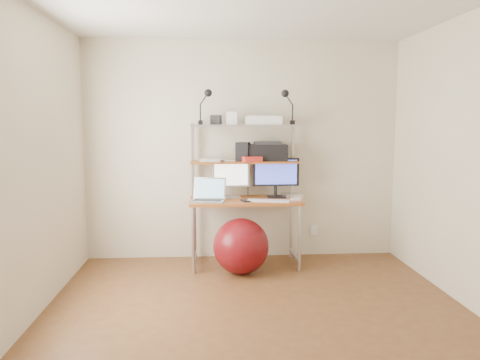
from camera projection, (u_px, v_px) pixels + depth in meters
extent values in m
plane|color=brown|center=(259.00, 319.00, 3.78)|extent=(3.60, 3.60, 0.00)
plane|color=beige|center=(243.00, 151.00, 5.41)|extent=(3.60, 0.00, 3.60)
plane|color=beige|center=(309.00, 206.00, 1.84)|extent=(3.60, 0.00, 3.60)
plane|color=beige|center=(21.00, 166.00, 3.50)|extent=(0.00, 3.60, 3.60)
cube|color=#AD6621|center=(245.00, 201.00, 5.11)|extent=(1.20, 0.60, 0.03)
cylinder|color=#A9A9AE|center=(193.00, 240.00, 4.87)|extent=(0.04, 0.04, 0.71)
cylinder|color=#A9A9AE|center=(195.00, 229.00, 5.38)|extent=(0.04, 0.04, 0.71)
cylinder|color=#A9A9AE|center=(300.00, 239.00, 4.94)|extent=(0.04, 0.04, 0.71)
cylinder|color=#A9A9AE|center=(291.00, 228.00, 5.46)|extent=(0.04, 0.04, 0.71)
cube|color=#A9A9AE|center=(193.00, 160.00, 5.28)|extent=(0.03, 0.04, 0.84)
cube|color=#A9A9AE|center=(293.00, 160.00, 5.36)|extent=(0.03, 0.04, 0.84)
cube|color=#AD6621|center=(244.00, 162.00, 5.19)|extent=(1.18, 0.34, 0.02)
cube|color=#A9A9AE|center=(244.00, 126.00, 5.14)|extent=(1.18, 0.34, 0.02)
cube|color=white|center=(314.00, 230.00, 5.57)|extent=(0.08, 0.01, 0.12)
cube|color=#B8B8BD|center=(231.00, 197.00, 5.21)|extent=(0.21, 0.17, 0.01)
cylinder|color=#B8B8BD|center=(231.00, 192.00, 5.22)|extent=(0.03, 0.03, 0.10)
cube|color=#B8B8BD|center=(231.00, 173.00, 5.20)|extent=(0.42, 0.09, 0.31)
plane|color=white|center=(231.00, 173.00, 5.18)|extent=(0.37, 0.06, 0.38)
cube|color=black|center=(276.00, 197.00, 5.23)|extent=(0.19, 0.15, 0.01)
cylinder|color=black|center=(276.00, 191.00, 5.24)|extent=(0.03, 0.03, 0.11)
cube|color=black|center=(276.00, 172.00, 5.22)|extent=(0.52, 0.04, 0.31)
plane|color=blue|center=(276.00, 172.00, 5.20)|extent=(0.47, 0.00, 0.47)
cube|color=silver|center=(208.00, 201.00, 4.96)|extent=(0.40, 0.32, 0.02)
cube|color=#29292B|center=(208.00, 200.00, 4.96)|extent=(0.33, 0.21, 0.00)
cube|color=silver|center=(210.00, 188.00, 5.07)|extent=(0.36, 0.15, 0.23)
plane|color=#78AAC9|center=(210.00, 188.00, 5.07)|extent=(0.33, 0.15, 0.31)
cube|color=white|center=(269.00, 201.00, 4.98)|extent=(0.47, 0.23, 0.01)
cube|color=white|center=(296.00, 199.00, 5.03)|extent=(0.10, 0.07, 0.03)
cube|color=silver|center=(292.00, 195.00, 5.27)|extent=(0.23, 0.23, 0.04)
cube|color=black|center=(245.00, 201.00, 4.98)|extent=(0.11, 0.15, 0.01)
cube|color=black|center=(267.00, 152.00, 5.25)|extent=(0.46, 0.33, 0.18)
cube|color=#29292B|center=(267.00, 143.00, 5.23)|extent=(0.31, 0.24, 0.03)
cube|color=black|center=(243.00, 152.00, 5.16)|extent=(0.18, 0.18, 0.21)
cube|color=red|center=(252.00, 159.00, 5.09)|extent=(0.23, 0.18, 0.06)
cube|color=white|center=(263.00, 120.00, 5.16)|extent=(0.42, 0.29, 0.09)
cube|color=#B8B8BD|center=(263.00, 116.00, 5.15)|extent=(0.35, 0.22, 0.01)
cube|color=white|center=(232.00, 118.00, 5.12)|extent=(0.13, 0.11, 0.14)
cube|color=#29292B|center=(216.00, 120.00, 5.17)|extent=(0.13, 0.13, 0.11)
cube|color=black|center=(200.00, 122.00, 5.01)|extent=(0.05, 0.06, 0.05)
cylinder|color=black|center=(200.00, 112.00, 5.00)|extent=(0.01, 0.01, 0.17)
sphere|color=black|center=(208.00, 93.00, 4.97)|extent=(0.08, 0.08, 0.08)
cube|color=black|center=(292.00, 122.00, 5.12)|extent=(0.05, 0.06, 0.05)
cylinder|color=black|center=(292.00, 113.00, 5.11)|extent=(0.01, 0.01, 0.17)
sphere|color=black|center=(285.00, 93.00, 5.07)|extent=(0.08, 0.08, 0.08)
sphere|color=maroon|center=(241.00, 246.00, 4.88)|extent=(0.58, 0.58, 0.58)
cube|color=white|center=(209.00, 161.00, 5.18)|extent=(0.27, 0.32, 0.00)
cube|color=white|center=(215.00, 161.00, 5.12)|extent=(0.30, 0.34, 0.00)
cube|color=white|center=(211.00, 160.00, 5.20)|extent=(0.24, 0.30, 0.00)
cube|color=white|center=(212.00, 160.00, 5.14)|extent=(0.25, 0.31, 0.00)
cube|color=white|center=(213.00, 159.00, 5.16)|extent=(0.27, 0.32, 0.00)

